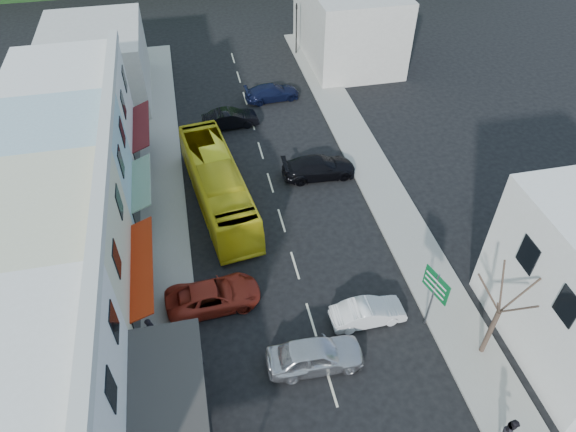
{
  "coord_description": "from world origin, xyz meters",
  "views": [
    {
      "loc": [
        -4.7,
        -15.93,
        22.89
      ],
      "look_at": [
        0.0,
        6.0,
        2.2
      ],
      "focal_mm": 32.0,
      "sensor_mm": 36.0,
      "label": 1
    }
  ],
  "objects_px": {
    "bus": "(218,186)",
    "pedestrian_right": "(512,431)",
    "street_tree": "(499,312)",
    "car_white": "(368,312)",
    "car_red": "(213,296)",
    "pedestrian_left": "(151,331)",
    "car_silver": "(315,356)",
    "traffic_signal": "(296,30)",
    "direction_sign": "(432,300)"
  },
  "relations": [
    {
      "from": "pedestrian_left",
      "to": "street_tree",
      "type": "distance_m",
      "value": 16.98
    },
    {
      "from": "pedestrian_left",
      "to": "pedestrian_right",
      "type": "bearing_deg",
      "value": -115.93
    },
    {
      "from": "car_silver",
      "to": "car_red",
      "type": "distance_m",
      "value": 6.59
    },
    {
      "from": "car_white",
      "to": "car_red",
      "type": "relative_size",
      "value": 0.96
    },
    {
      "from": "car_white",
      "to": "street_tree",
      "type": "xyz_separation_m",
      "value": [
        5.08,
        -3.1,
        2.65
      ]
    },
    {
      "from": "direction_sign",
      "to": "street_tree",
      "type": "relative_size",
      "value": 0.59
    },
    {
      "from": "bus",
      "to": "pedestrian_left",
      "type": "bearing_deg",
      "value": -121.7
    },
    {
      "from": "pedestrian_left",
      "to": "direction_sign",
      "type": "xyz_separation_m",
      "value": [
        14.23,
        -1.81,
        0.97
      ]
    },
    {
      "from": "bus",
      "to": "pedestrian_right",
      "type": "distance_m",
      "value": 21.54
    },
    {
      "from": "pedestrian_left",
      "to": "traffic_signal",
      "type": "relative_size",
      "value": 0.34
    },
    {
      "from": "pedestrian_left",
      "to": "street_tree",
      "type": "relative_size",
      "value": 0.25
    },
    {
      "from": "pedestrian_right",
      "to": "street_tree",
      "type": "bearing_deg",
      "value": 52.85
    },
    {
      "from": "car_white",
      "to": "direction_sign",
      "type": "xyz_separation_m",
      "value": [
        3.0,
        -0.82,
        1.27
      ]
    },
    {
      "from": "car_white",
      "to": "direction_sign",
      "type": "relative_size",
      "value": 1.12
    },
    {
      "from": "bus",
      "to": "car_red",
      "type": "bearing_deg",
      "value": -106.11
    },
    {
      "from": "bus",
      "to": "direction_sign",
      "type": "distance_m",
      "value": 15.43
    },
    {
      "from": "car_white",
      "to": "pedestrian_left",
      "type": "xyz_separation_m",
      "value": [
        -11.23,
        0.99,
        0.3
      ]
    },
    {
      "from": "direction_sign",
      "to": "traffic_signal",
      "type": "relative_size",
      "value": 0.78
    },
    {
      "from": "pedestrian_right",
      "to": "direction_sign",
      "type": "xyz_separation_m",
      "value": [
        -0.95,
        6.71,
        0.97
      ]
    },
    {
      "from": "car_red",
      "to": "bus",
      "type": "bearing_deg",
      "value": -12.19
    },
    {
      "from": "pedestrian_left",
      "to": "traffic_signal",
      "type": "bearing_deg",
      "value": -21.69
    },
    {
      "from": "direction_sign",
      "to": "street_tree",
      "type": "bearing_deg",
      "value": -62.9
    },
    {
      "from": "pedestrian_right",
      "to": "direction_sign",
      "type": "bearing_deg",
      "value": 75.23
    },
    {
      "from": "street_tree",
      "to": "car_white",
      "type": "bearing_deg",
      "value": 148.64
    },
    {
      "from": "car_silver",
      "to": "car_red",
      "type": "bearing_deg",
      "value": 45.19
    },
    {
      "from": "pedestrian_right",
      "to": "traffic_signal",
      "type": "relative_size",
      "value": 0.34
    },
    {
      "from": "car_red",
      "to": "car_white",
      "type": "bearing_deg",
      "value": -113.19
    },
    {
      "from": "bus",
      "to": "pedestrian_right",
      "type": "relative_size",
      "value": 6.82
    },
    {
      "from": "car_silver",
      "to": "pedestrian_right",
      "type": "distance_m",
      "value": 9.21
    },
    {
      "from": "car_white",
      "to": "pedestrian_right",
      "type": "relative_size",
      "value": 2.59
    },
    {
      "from": "pedestrian_left",
      "to": "traffic_signal",
      "type": "height_order",
      "value": "traffic_signal"
    },
    {
      "from": "car_red",
      "to": "direction_sign",
      "type": "distance_m",
      "value": 11.57
    },
    {
      "from": "traffic_signal",
      "to": "pedestrian_right",
      "type": "bearing_deg",
      "value": 92.73
    },
    {
      "from": "car_silver",
      "to": "direction_sign",
      "type": "xyz_separation_m",
      "value": [
        6.4,
        1.18,
        1.27
      ]
    },
    {
      "from": "car_red",
      "to": "traffic_signal",
      "type": "xyz_separation_m",
      "value": [
        11.29,
        29.38,
        1.82
      ]
    },
    {
      "from": "pedestrian_right",
      "to": "pedestrian_left",
      "type": "bearing_deg",
      "value": 127.83
    },
    {
      "from": "pedestrian_left",
      "to": "direction_sign",
      "type": "distance_m",
      "value": 14.37
    },
    {
      "from": "pedestrian_right",
      "to": "street_tree",
      "type": "height_order",
      "value": "street_tree"
    },
    {
      "from": "direction_sign",
      "to": "car_silver",
      "type": "bearing_deg",
      "value": 175.05
    },
    {
      "from": "traffic_signal",
      "to": "direction_sign",
      "type": "bearing_deg",
      "value": 91.25
    },
    {
      "from": "car_silver",
      "to": "car_white",
      "type": "height_order",
      "value": "same"
    },
    {
      "from": "bus",
      "to": "car_silver",
      "type": "bearing_deg",
      "value": -83.72
    },
    {
      "from": "street_tree",
      "to": "direction_sign",
      "type": "bearing_deg",
      "value": 132.46
    },
    {
      "from": "bus",
      "to": "car_red",
      "type": "relative_size",
      "value": 2.52
    },
    {
      "from": "car_white",
      "to": "pedestrian_right",
      "type": "bearing_deg",
      "value": -153.67
    },
    {
      "from": "car_white",
      "to": "car_red",
      "type": "xyz_separation_m",
      "value": [
        -7.92,
        2.8,
        0.0
      ]
    },
    {
      "from": "car_red",
      "to": "direction_sign",
      "type": "bearing_deg",
      "value": -112.06
    },
    {
      "from": "pedestrian_left",
      "to": "bus",
      "type": "bearing_deg",
      "value": -20.69
    },
    {
      "from": "bus",
      "to": "car_red",
      "type": "height_order",
      "value": "bus"
    },
    {
      "from": "car_white",
      "to": "direction_sign",
      "type": "distance_m",
      "value": 3.36
    }
  ]
}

